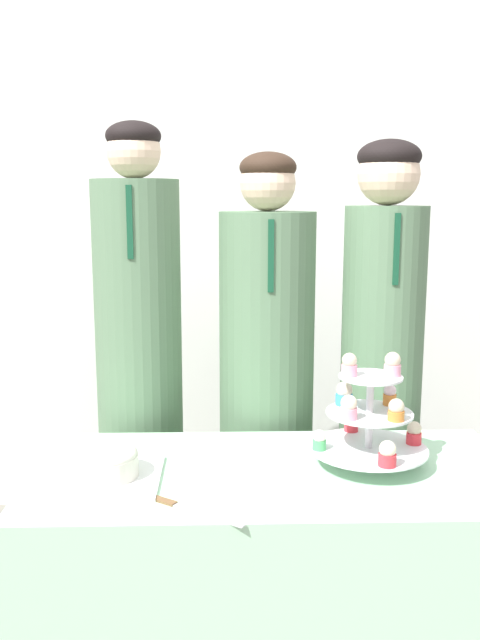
{
  "coord_description": "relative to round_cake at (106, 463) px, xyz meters",
  "views": [
    {
      "loc": [
        -0.14,
        -1.39,
        1.41
      ],
      "look_at": [
        -0.09,
        0.33,
        1.1
      ],
      "focal_mm": 38.0,
      "sensor_mm": 36.0,
      "label": 1
    }
  ],
  "objects": [
    {
      "name": "wall_back",
      "position": [
        0.44,
        1.37,
        0.61
      ],
      "size": [
        9.0,
        0.06,
        2.7
      ],
      "color": "silver",
      "rests_on": "ground_plane"
    },
    {
      "name": "table",
      "position": [
        0.44,
        0.05,
        -0.39
      ],
      "size": [
        1.29,
        0.6,
        0.7
      ],
      "color": "#A8DBB2",
      "rests_on": "ground_plane"
    },
    {
      "name": "round_cake",
      "position": [
        0.0,
        0.0,
        0.0
      ],
      "size": [
        0.28,
        0.28,
        0.1
      ],
      "color": "white",
      "rests_on": "table"
    },
    {
      "name": "cake_knife",
      "position": [
        0.19,
        -0.16,
        -0.04
      ],
      "size": [
        0.24,
        0.17,
        0.01
      ],
      "rotation": [
        0.0,
        0.0,
        -0.61
      ],
      "color": "silver",
      "rests_on": "table"
    },
    {
      "name": "cupcake_stand",
      "position": [
        0.69,
        0.07,
        0.09
      ],
      "size": [
        0.32,
        0.32,
        0.31
      ],
      "color": "silver",
      "rests_on": "table"
    },
    {
      "name": "student_0",
      "position": [
        0.02,
        0.55,
        0.04
      ],
      "size": [
        0.28,
        0.29,
        1.65
      ],
      "color": "#567556",
      "rests_on": "ground_plane"
    },
    {
      "name": "student_1",
      "position": [
        0.45,
        0.55,
        -0.01
      ],
      "size": [
        0.31,
        0.32,
        1.56
      ],
      "color": "#567556",
      "rests_on": "ground_plane"
    },
    {
      "name": "student_2",
      "position": [
        0.83,
        0.55,
        0.04
      ],
      "size": [
        0.27,
        0.28,
        1.6
      ],
      "color": "#567556",
      "rests_on": "ground_plane"
    }
  ]
}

